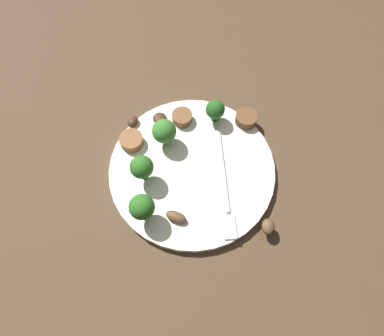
{
  "coord_description": "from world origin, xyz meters",
  "views": [
    {
      "loc": [
        0.23,
        -0.01,
        0.49
      ],
      "look_at": [
        0.0,
        0.0,
        0.01
      ],
      "focal_mm": 33.34,
      "sensor_mm": 36.0,
      "label": 1
    }
  ],
  "objects_px": {
    "fork": "(225,188)",
    "broccoli_floret_0": "(142,167)",
    "mushroom_0": "(133,122)",
    "broccoli_floret_3": "(215,110)",
    "sausage_slice_1": "(182,117)",
    "mushroom_2": "(160,119)",
    "broccoli_floret_2": "(142,207)",
    "sausage_slice_0": "(246,118)",
    "mushroom_1": "(268,227)",
    "sausage_slice_2": "(131,141)",
    "broccoli_floret_1": "(164,131)",
    "plate": "(192,170)",
    "mushroom_4": "(176,217)"
  },
  "relations": [
    {
      "from": "broccoli_floret_1",
      "to": "broccoli_floret_3",
      "type": "relative_size",
      "value": 1.15
    },
    {
      "from": "plate",
      "to": "mushroom_0",
      "type": "distance_m",
      "value": 0.12
    },
    {
      "from": "fork",
      "to": "sausage_slice_2",
      "type": "distance_m",
      "value": 0.16
    },
    {
      "from": "fork",
      "to": "sausage_slice_1",
      "type": "height_order",
      "value": "sausage_slice_1"
    },
    {
      "from": "broccoli_floret_3",
      "to": "sausage_slice_0",
      "type": "height_order",
      "value": "broccoli_floret_3"
    },
    {
      "from": "broccoli_floret_2",
      "to": "sausage_slice_1",
      "type": "xyz_separation_m",
      "value": [
        -0.16,
        0.06,
        -0.03
      ]
    },
    {
      "from": "mushroom_0",
      "to": "mushroom_2",
      "type": "distance_m",
      "value": 0.04
    },
    {
      "from": "broccoli_floret_3",
      "to": "sausage_slice_2",
      "type": "relative_size",
      "value": 1.18
    },
    {
      "from": "fork",
      "to": "mushroom_0",
      "type": "xyz_separation_m",
      "value": [
        -0.12,
        -0.13,
        0.0
      ]
    },
    {
      "from": "plate",
      "to": "mushroom_1",
      "type": "bearing_deg",
      "value": 45.69
    },
    {
      "from": "fork",
      "to": "broccoli_floret_0",
      "type": "distance_m",
      "value": 0.12
    },
    {
      "from": "sausage_slice_1",
      "to": "mushroom_1",
      "type": "xyz_separation_m",
      "value": [
        0.18,
        0.11,
        -0.0
      ]
    },
    {
      "from": "fork",
      "to": "mushroom_0",
      "type": "relative_size",
      "value": 8.87
    },
    {
      "from": "fork",
      "to": "broccoli_floret_2",
      "type": "bearing_deg",
      "value": -74.02
    },
    {
      "from": "sausage_slice_1",
      "to": "plate",
      "type": "bearing_deg",
      "value": 7.46
    },
    {
      "from": "fork",
      "to": "mushroom_0",
      "type": "bearing_deg",
      "value": -132.31
    },
    {
      "from": "sausage_slice_1",
      "to": "mushroom_0",
      "type": "height_order",
      "value": "sausage_slice_1"
    },
    {
      "from": "broccoli_floret_0",
      "to": "mushroom_4",
      "type": "distance_m",
      "value": 0.08
    },
    {
      "from": "mushroom_0",
      "to": "broccoli_floret_3",
      "type": "bearing_deg",
      "value": 90.77
    },
    {
      "from": "plate",
      "to": "broccoli_floret_3",
      "type": "relative_size",
      "value": 5.89
    },
    {
      "from": "plate",
      "to": "mushroom_1",
      "type": "height_order",
      "value": "mushroom_1"
    },
    {
      "from": "broccoli_floret_0",
      "to": "mushroom_2",
      "type": "xyz_separation_m",
      "value": [
        -0.1,
        0.02,
        -0.03
      ]
    },
    {
      "from": "fork",
      "to": "broccoli_floret_1",
      "type": "bearing_deg",
      "value": -135.49
    },
    {
      "from": "sausage_slice_0",
      "to": "mushroom_0",
      "type": "xyz_separation_m",
      "value": [
        -0.0,
        -0.18,
        -0.0
      ]
    },
    {
      "from": "broccoli_floret_3",
      "to": "broccoli_floret_2",
      "type": "bearing_deg",
      "value": -35.22
    },
    {
      "from": "broccoli_floret_0",
      "to": "mushroom_1",
      "type": "height_order",
      "value": "broccoli_floret_0"
    },
    {
      "from": "mushroom_0",
      "to": "broccoli_floret_2",
      "type": "bearing_deg",
      "value": 7.26
    },
    {
      "from": "plate",
      "to": "sausage_slice_1",
      "type": "height_order",
      "value": "sausage_slice_1"
    },
    {
      "from": "sausage_slice_0",
      "to": "sausage_slice_1",
      "type": "height_order",
      "value": "sausage_slice_0"
    },
    {
      "from": "broccoli_floret_0",
      "to": "sausage_slice_1",
      "type": "xyz_separation_m",
      "value": [
        -0.1,
        0.06,
        -0.03
      ]
    },
    {
      "from": "broccoli_floret_3",
      "to": "sausage_slice_0",
      "type": "relative_size",
      "value": 1.23
    },
    {
      "from": "broccoli_floret_0",
      "to": "sausage_slice_2",
      "type": "bearing_deg",
      "value": -161.54
    },
    {
      "from": "broccoli_floret_0",
      "to": "broccoli_floret_1",
      "type": "distance_m",
      "value": 0.07
    },
    {
      "from": "sausage_slice_0",
      "to": "mushroom_2",
      "type": "relative_size",
      "value": 1.52
    },
    {
      "from": "broccoli_floret_0",
      "to": "plate",
      "type": "bearing_deg",
      "value": 99.25
    },
    {
      "from": "broccoli_floret_2",
      "to": "broccoli_floret_3",
      "type": "bearing_deg",
      "value": 144.78
    },
    {
      "from": "sausage_slice_1",
      "to": "broccoli_floret_0",
      "type": "bearing_deg",
      "value": -31.46
    },
    {
      "from": "broccoli_floret_3",
      "to": "sausage_slice_1",
      "type": "xyz_separation_m",
      "value": [
        -0.0,
        -0.05,
        -0.02
      ]
    },
    {
      "from": "fork",
      "to": "broccoli_floret_0",
      "type": "height_order",
      "value": "broccoli_floret_0"
    },
    {
      "from": "broccoli_floret_2",
      "to": "broccoli_floret_1",
      "type": "bearing_deg",
      "value": 165.4
    },
    {
      "from": "mushroom_2",
      "to": "fork",
      "type": "bearing_deg",
      "value": 37.36
    },
    {
      "from": "sausage_slice_2",
      "to": "broccoli_floret_2",
      "type": "bearing_deg",
      "value": 9.96
    },
    {
      "from": "broccoli_floret_2",
      "to": "mushroom_1",
      "type": "height_order",
      "value": "broccoli_floret_2"
    },
    {
      "from": "fork",
      "to": "mushroom_4",
      "type": "height_order",
      "value": "mushroom_4"
    },
    {
      "from": "fork",
      "to": "broccoli_floret_3",
      "type": "distance_m",
      "value": 0.12
    },
    {
      "from": "broccoli_floret_2",
      "to": "sausage_slice_2",
      "type": "bearing_deg",
      "value": -170.04
    },
    {
      "from": "broccoli_floret_0",
      "to": "mushroom_1",
      "type": "distance_m",
      "value": 0.19
    },
    {
      "from": "mushroom_0",
      "to": "broccoli_floret_0",
      "type": "bearing_deg",
      "value": 11.09
    },
    {
      "from": "mushroom_1",
      "to": "mushroom_2",
      "type": "xyz_separation_m",
      "value": [
        -0.18,
        -0.15,
        -0.0
      ]
    },
    {
      "from": "plate",
      "to": "mushroom_1",
      "type": "relative_size",
      "value": 10.98
    }
  ]
}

